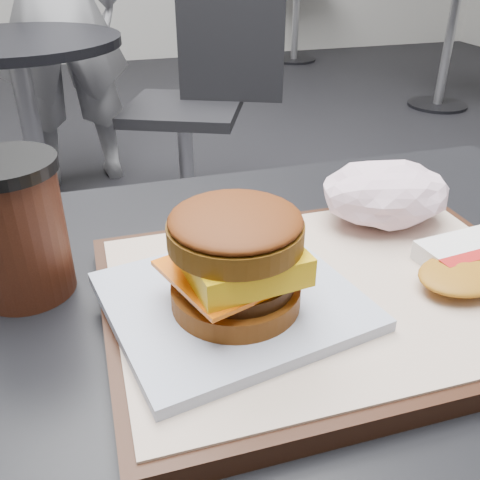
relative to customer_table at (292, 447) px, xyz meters
name	(u,v)px	position (x,y,z in m)	size (l,w,h in m)	color
customer_table	(292,447)	(0.00, 0.00, 0.00)	(0.80, 0.60, 0.77)	#A5A5AA
serving_tray	(329,295)	(0.02, -0.01, 0.20)	(0.38, 0.28, 0.02)	black
breakfast_sandwich	(235,269)	(-0.07, -0.02, 0.24)	(0.22, 0.20, 0.09)	silver
hash_brown	(468,262)	(0.15, -0.02, 0.22)	(0.13, 0.10, 0.02)	white
crumpled_wrapper	(386,194)	(0.13, 0.09, 0.23)	(0.13, 0.10, 0.06)	white
coffee_cup	(15,227)	(-0.23, 0.09, 0.25)	(0.09, 0.09, 0.13)	#3C190E
neighbor_table	(25,98)	(-0.35, 1.65, -0.03)	(0.70, 0.70, 0.75)	black
neighbor_chair	(200,95)	(0.28, 1.66, -0.07)	(0.66, 0.55, 0.88)	#B4B4BA
patron	(53,2)	(-0.22, 2.21, 0.21)	(0.58, 0.38, 1.59)	#B7B7BC
bg_table_near	(453,19)	(2.20, 2.80, -0.02)	(0.66, 0.66, 0.75)	black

